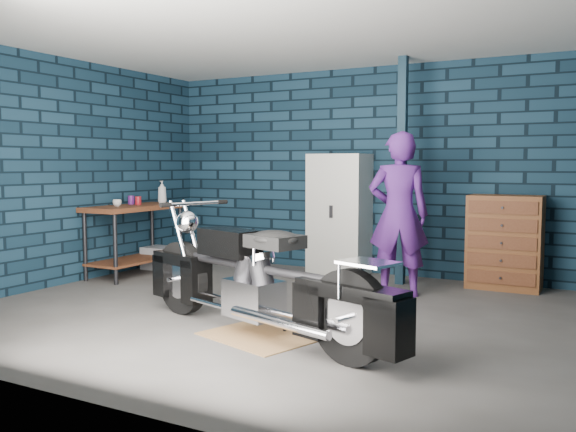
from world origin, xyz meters
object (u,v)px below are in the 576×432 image
storage_bin (162,258)px  tool_chest (505,242)px  motorcycle (259,272)px  person (399,214)px  workbench (135,240)px  locker (339,214)px

storage_bin → tool_chest: (4.36, 0.82, 0.39)m
motorcycle → person: size_ratio=1.39×
person → storage_bin: bearing=-21.0°
person → tool_chest: person is taller
motorcycle → tool_chest: bearing=81.8°
workbench → person: person is taller
workbench → motorcycle: 3.37m
workbench → person: (3.40, 0.43, 0.44)m
motorcycle → locker: (-0.59, 3.04, 0.24)m
storage_bin → motorcycle: bearing=-37.6°
workbench → person: 3.45m
motorcycle → storage_bin: size_ratio=5.07×
person → workbench: bearing=-12.6°
motorcycle → storage_bin: motorcycle is taller
person → tool_chest: size_ratio=1.65×
storage_bin → locker: bearing=19.8°
motorcycle → locker: locker is taller
locker → workbench: bearing=-150.1°
motorcycle → storage_bin: bearing=160.1°
tool_chest → motorcycle: bearing=-116.0°
workbench → storage_bin: 0.58m
workbench → tool_chest: size_ratio=1.29×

